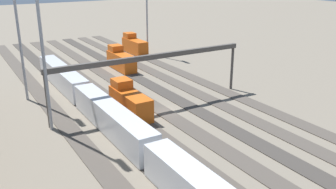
{
  "coord_description": "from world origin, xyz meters",
  "views": [
    {
      "loc": [
        -47.14,
        27.73,
        22.17
      ],
      "look_at": [
        0.81,
        -1.38,
        2.5
      ],
      "focal_mm": 39.07,
      "sensor_mm": 36.0,
      "label": 1
    }
  ],
  "objects_px": {
    "light_mast_3": "(37,4)",
    "signal_gantry": "(152,61)",
    "train_on_track_0": "(134,45)",
    "train_on_track_4": "(129,101)",
    "train_on_track_5": "(153,154)",
    "train_on_track_2": "(121,60)"
  },
  "relations": [
    {
      "from": "train_on_track_4",
      "to": "train_on_track_2",
      "type": "relative_size",
      "value": 1.0
    },
    {
      "from": "train_on_track_5",
      "to": "light_mast_3",
      "type": "xyz_separation_m",
      "value": [
        17.33,
        7.14,
        15.59
      ]
    },
    {
      "from": "train_on_track_5",
      "to": "light_mast_3",
      "type": "relative_size",
      "value": 3.45
    },
    {
      "from": "train_on_track_0",
      "to": "signal_gantry",
      "type": "distance_m",
      "value": 40.56
    },
    {
      "from": "train_on_track_4",
      "to": "signal_gantry",
      "type": "relative_size",
      "value": 0.29
    },
    {
      "from": "light_mast_3",
      "to": "signal_gantry",
      "type": "xyz_separation_m",
      "value": [
        0.86,
        -17.14,
        -9.96
      ]
    },
    {
      "from": "train_on_track_4",
      "to": "light_mast_3",
      "type": "distance_m",
      "value": 19.67
    },
    {
      "from": "train_on_track_4",
      "to": "light_mast_3",
      "type": "relative_size",
      "value": 0.36
    },
    {
      "from": "train_on_track_0",
      "to": "signal_gantry",
      "type": "xyz_separation_m",
      "value": [
        -37.28,
        15.0,
        5.5
      ]
    },
    {
      "from": "light_mast_3",
      "to": "signal_gantry",
      "type": "relative_size",
      "value": 0.79
    },
    {
      "from": "signal_gantry",
      "to": "train_on_track_5",
      "type": "bearing_deg",
      "value": 151.2
    },
    {
      "from": "train_on_track_5",
      "to": "train_on_track_2",
      "type": "height_order",
      "value": "train_on_track_2"
    },
    {
      "from": "signal_gantry",
      "to": "train_on_track_0",
      "type": "bearing_deg",
      "value": -21.92
    },
    {
      "from": "train_on_track_4",
      "to": "train_on_track_5",
      "type": "distance_m",
      "value": 17.43
    },
    {
      "from": "train_on_track_2",
      "to": "light_mast_3",
      "type": "xyz_separation_m",
      "value": [
        -24.79,
        22.14,
        15.46
      ]
    },
    {
      "from": "train_on_track_4",
      "to": "train_on_track_2",
      "type": "height_order",
      "value": "same"
    },
    {
      "from": "train_on_track_2",
      "to": "light_mast_3",
      "type": "relative_size",
      "value": 0.36
    },
    {
      "from": "train_on_track_4",
      "to": "train_on_track_2",
      "type": "distance_m",
      "value": 27.31
    },
    {
      "from": "train_on_track_2",
      "to": "train_on_track_0",
      "type": "height_order",
      "value": "same"
    },
    {
      "from": "train_on_track_5",
      "to": "train_on_track_4",
      "type": "bearing_deg",
      "value": -16.67
    },
    {
      "from": "train_on_track_4",
      "to": "train_on_track_0",
      "type": "height_order",
      "value": "same"
    },
    {
      "from": "train_on_track_4",
      "to": "train_on_track_0",
      "type": "xyz_separation_m",
      "value": [
        38.77,
        -20.0,
        0.0
      ]
    }
  ]
}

